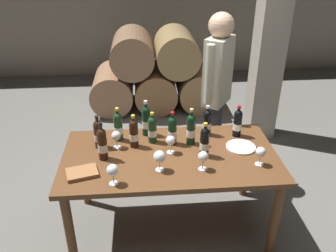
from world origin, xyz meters
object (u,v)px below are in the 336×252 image
at_px(wine_glass_1, 113,171).
at_px(wine_bottle_2, 98,134).
at_px(wine_glass_5, 160,157).
at_px(wine_bottle_6, 118,126).
at_px(wine_bottle_8, 172,130).
at_px(wine_bottle_0, 207,122).
at_px(wine_bottle_5, 191,129).
at_px(wine_bottle_10, 152,129).
at_px(sommelier_presenting, 217,85).
at_px(wine_glass_4, 261,153).
at_px(tasting_notebook, 82,173).
at_px(wine_bottle_1, 205,142).
at_px(wine_glass_3, 116,136).
at_px(wine_bottle_9, 238,123).
at_px(wine_bottle_4, 134,133).
at_px(wine_bottle_3, 146,120).
at_px(wine_glass_2, 171,141).
at_px(serving_plate, 241,147).
at_px(wine_glass_0, 203,157).
at_px(wine_bottle_7, 102,144).
at_px(dining_table, 170,164).

bearing_deg(wine_glass_1, wine_bottle_2, 105.56).
distance_m(wine_bottle_2, wine_glass_5, 0.60).
bearing_deg(wine_bottle_6, wine_bottle_8, -12.62).
xyz_separation_m(wine_bottle_0, wine_bottle_5, (-0.16, -0.14, 0.02)).
height_order(wine_bottle_10, sommelier_presenting, sommelier_presenting).
bearing_deg(wine_bottle_6, wine_glass_4, -23.31).
distance_m(wine_bottle_10, tasting_notebook, 0.69).
distance_m(wine_bottle_1, wine_glass_5, 0.40).
height_order(wine_bottle_5, wine_glass_3, wine_bottle_5).
bearing_deg(wine_bottle_8, wine_bottle_9, 8.88).
relative_size(wine_bottle_4, wine_bottle_8, 0.98).
xyz_separation_m(wine_bottle_3, wine_glass_1, (-0.25, -0.69, -0.03)).
xyz_separation_m(wine_glass_4, wine_glass_5, (-0.76, -0.01, 0.01)).
height_order(wine_glass_2, wine_glass_3, same).
bearing_deg(wine_glass_3, wine_bottle_10, 13.59).
bearing_deg(serving_plate, wine_bottle_0, 135.02).
bearing_deg(wine_glass_0, wine_glass_3, 150.79).
xyz_separation_m(wine_glass_2, wine_glass_3, (-0.43, 0.11, 0.00)).
distance_m(wine_bottle_10, wine_glass_4, 0.89).
bearing_deg(wine_bottle_9, wine_glass_5, -146.41).
distance_m(wine_bottle_8, wine_glass_4, 0.73).
bearing_deg(wine_bottle_7, serving_plate, 3.68).
xyz_separation_m(dining_table, wine_glass_1, (-0.43, -0.34, 0.20)).
bearing_deg(wine_bottle_8, wine_bottle_0, 22.39).
xyz_separation_m(wine_bottle_1, tasting_notebook, (-0.92, -0.17, -0.11)).
distance_m(wine_bottle_4, wine_bottle_10, 0.17).
relative_size(wine_bottle_1, wine_bottle_9, 1.01).
height_order(wine_glass_1, wine_glass_3, wine_glass_1).
height_order(wine_bottle_0, wine_bottle_5, wine_bottle_5).
distance_m(wine_bottle_5, wine_glass_4, 0.59).
relative_size(wine_bottle_8, wine_glass_2, 1.94).
bearing_deg(wine_glass_5, wine_bottle_4, 117.77).
relative_size(wine_bottle_2, wine_bottle_7, 0.89).
distance_m(wine_bottle_7, serving_plate, 1.12).
bearing_deg(wine_glass_1, wine_bottle_7, 106.12).
xyz_separation_m(wine_glass_4, serving_plate, (-0.07, 0.25, -0.10)).
bearing_deg(wine_bottle_8, wine_bottle_6, 167.38).
bearing_deg(wine_bottle_10, wine_bottle_7, -149.71).
bearing_deg(wine_glass_3, tasting_notebook, -123.70).
distance_m(wine_bottle_1, wine_bottle_4, 0.58).
distance_m(tasting_notebook, serving_plate, 1.27).
xyz_separation_m(wine_bottle_6, wine_glass_1, (-0.01, -0.61, -0.02)).
relative_size(wine_bottle_1, wine_bottle_4, 1.02).
distance_m(wine_glass_5, sommelier_presenting, 1.15).
height_order(dining_table, wine_bottle_3, wine_bottle_3).
distance_m(wine_bottle_6, wine_glass_4, 1.17).
xyz_separation_m(wine_bottle_0, wine_bottle_4, (-0.63, -0.15, 0.00)).
height_order(wine_bottle_2, wine_bottle_9, wine_bottle_9).
bearing_deg(wine_glass_2, wine_glass_4, -18.79).
xyz_separation_m(wine_glass_0, wine_glass_5, (-0.32, 0.02, 0.01)).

